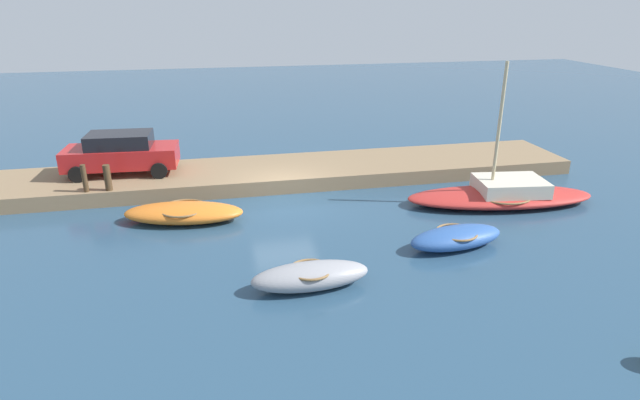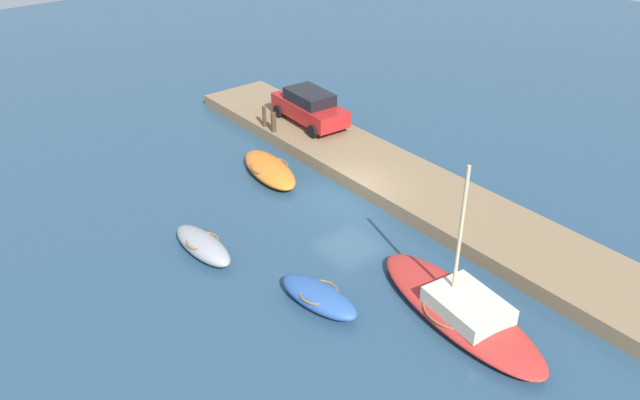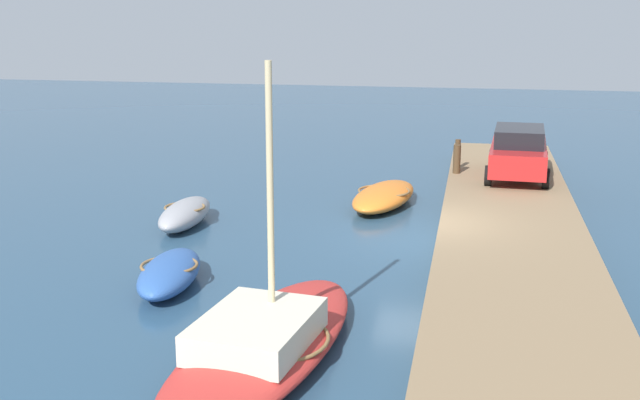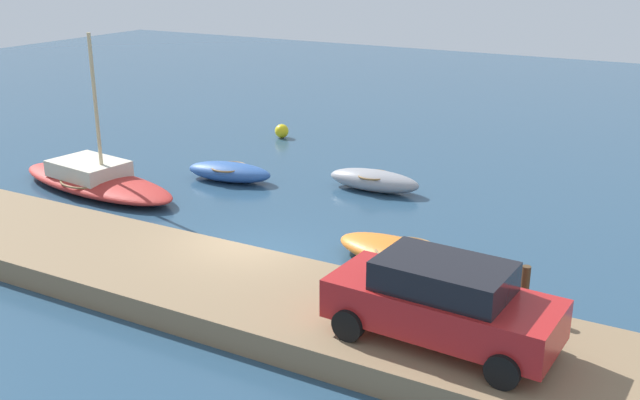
{
  "view_description": "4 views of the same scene",
  "coord_description": "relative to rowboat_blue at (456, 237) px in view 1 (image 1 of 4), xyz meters",
  "views": [
    {
      "loc": [
        2.56,
        18.89,
        7.26
      ],
      "look_at": [
        -0.85,
        2.73,
        0.89
      ],
      "focal_mm": 29.47,
      "sensor_mm": 36.0,
      "label": 1
    },
    {
      "loc": [
        -17.59,
        15.66,
        13.65
      ],
      "look_at": [
        -0.62,
        2.12,
        0.95
      ],
      "focal_mm": 36.5,
      "sensor_mm": 36.0,
      "label": 2
    },
    {
      "loc": [
        -20.35,
        -1.21,
        6.11
      ],
      "look_at": [
        0.32,
        2.9,
        0.94
      ],
      "focal_mm": 44.23,
      "sensor_mm": 36.0,
      "label": 3
    },
    {
      "loc": [
        10.38,
        -14.83,
        7.79
      ],
      "look_at": [
        1.12,
        1.63,
        1.35
      ],
      "focal_mm": 41.82,
      "sensor_mm": 36.0,
      "label": 4
    }
  ],
  "objects": [
    {
      "name": "rowboat_orange",
      "position": [
        8.32,
        -3.84,
        -0.01
      ],
      "size": [
        4.3,
        2.29,
        0.64
      ],
      "rotation": [
        0.0,
        0.0,
        -0.18
      ],
      "color": "orange",
      "rests_on": "ground_plane"
    },
    {
      "name": "sailboat_red",
      "position": [
        -3.31,
        -3.07,
        0.05
      ],
      "size": [
        7.27,
        3.13,
        5.25
      ],
      "rotation": [
        0.0,
        0.0,
        -0.13
      ],
      "color": "#B72D28",
      "rests_on": "ground_plane"
    },
    {
      "name": "mooring_post_west",
      "position": [
        11.05,
        -6.0,
        0.74
      ],
      "size": [
        0.25,
        0.25,
        0.98
      ],
      "primitive_type": "cylinder",
      "color": "#47331E",
      "rests_on": "dock_platform"
    },
    {
      "name": "parked_car",
      "position": [
        10.79,
        -8.01,
        1.11
      ],
      "size": [
        4.47,
        2.19,
        1.67
      ],
      "rotation": [
        0.0,
        0.0,
        -0.05
      ],
      "color": "#B21E1E",
      "rests_on": "dock_platform"
    },
    {
      "name": "rowboat_blue",
      "position": [
        0.0,
        0.0,
        0.0
      ],
      "size": [
        3.27,
        1.65,
        0.66
      ],
      "rotation": [
        0.0,
        0.0,
        0.14
      ],
      "color": "#2D569E",
      "rests_on": "ground_plane"
    },
    {
      "name": "dinghy_grey",
      "position": [
        4.88,
        1.48,
        0.03
      ],
      "size": [
        3.23,
        1.22,
        0.71
      ],
      "rotation": [
        0.0,
        0.0,
        0.03
      ],
      "color": "#939399",
      "rests_on": "ground_plane"
    },
    {
      "name": "dock_platform",
      "position": [
        4.61,
        -7.63,
        -0.04
      ],
      "size": [
        25.51,
        3.76,
        0.59
      ],
      "primitive_type": "cube",
      "color": "#846B4C",
      "rests_on": "ground_plane"
    },
    {
      "name": "ground_plane",
      "position": [
        4.61,
        -5.35,
        -0.34
      ],
      "size": [
        84.0,
        84.0,
        0.0
      ],
      "primitive_type": "plane",
      "color": "navy"
    },
    {
      "name": "mooring_post_mid_west",
      "position": [
        11.84,
        -6.0,
        0.77
      ],
      "size": [
        0.19,
        0.19,
        1.03
      ],
      "primitive_type": "cylinder",
      "color": "#47331E",
      "rests_on": "dock_platform"
    }
  ]
}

